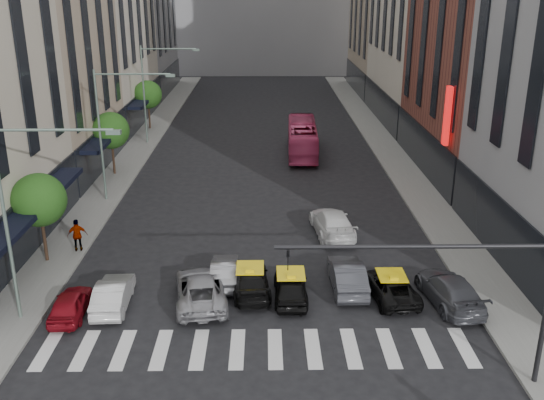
{
  "coord_description": "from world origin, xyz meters",
  "views": [
    {
      "loc": [
        0.19,
        -20.36,
        14.54
      ],
      "look_at": [
        0.56,
        8.89,
        4.0
      ],
      "focal_mm": 40.0,
      "sensor_mm": 36.0,
      "label": 1
    }
  ],
  "objects_px": {
    "streetlamp_near": "(24,198)",
    "streetlamp_mid": "(113,118)",
    "streetlamp_far": "(153,82)",
    "taxi_left": "(250,280)",
    "car_red": "(70,304)",
    "bus": "(302,138)",
    "pedestrian_far": "(78,235)",
    "taxi_center": "(291,286)",
    "car_white_front": "(113,294)"
  },
  "relations": [
    {
      "from": "streetlamp_far",
      "to": "taxi_left",
      "type": "relative_size",
      "value": 2.0
    },
    {
      "from": "bus",
      "to": "pedestrian_far",
      "type": "xyz_separation_m",
      "value": [
        -13.96,
        -20.99,
        -0.36
      ]
    },
    {
      "from": "streetlamp_far",
      "to": "car_white_front",
      "type": "height_order",
      "value": "streetlamp_far"
    },
    {
      "from": "streetlamp_far",
      "to": "car_white_front",
      "type": "relative_size",
      "value": 2.19
    },
    {
      "from": "car_red",
      "to": "streetlamp_far",
      "type": "bearing_deg",
      "value": -89.55
    },
    {
      "from": "streetlamp_mid",
      "to": "pedestrian_far",
      "type": "distance_m",
      "value": 10.01
    },
    {
      "from": "streetlamp_mid",
      "to": "pedestrian_far",
      "type": "bearing_deg",
      "value": -92.33
    },
    {
      "from": "streetlamp_mid",
      "to": "pedestrian_far",
      "type": "xyz_separation_m",
      "value": [
        -0.36,
        -8.77,
        -4.81
      ]
    },
    {
      "from": "streetlamp_near",
      "to": "pedestrian_far",
      "type": "bearing_deg",
      "value": 92.82
    },
    {
      "from": "streetlamp_mid",
      "to": "bus",
      "type": "relative_size",
      "value": 0.86
    },
    {
      "from": "bus",
      "to": "pedestrian_far",
      "type": "height_order",
      "value": "bus"
    },
    {
      "from": "streetlamp_far",
      "to": "taxi_left",
      "type": "xyz_separation_m",
      "value": [
        9.5,
        -29.51,
        -5.25
      ]
    },
    {
      "from": "streetlamp_mid",
      "to": "car_white_front",
      "type": "height_order",
      "value": "streetlamp_mid"
    },
    {
      "from": "streetlamp_near",
      "to": "streetlamp_mid",
      "type": "xyz_separation_m",
      "value": [
        0.0,
        16.0,
        0.0
      ]
    },
    {
      "from": "car_white_front",
      "to": "taxi_center",
      "type": "relative_size",
      "value": 1.03
    },
    {
      "from": "taxi_center",
      "to": "streetlamp_near",
      "type": "bearing_deg",
      "value": 8.75
    },
    {
      "from": "car_white_front",
      "to": "taxi_left",
      "type": "distance_m",
      "value": 6.59
    },
    {
      "from": "streetlamp_mid",
      "to": "taxi_center",
      "type": "xyz_separation_m",
      "value": [
        11.47,
        -14.26,
        -5.22
      ]
    },
    {
      "from": "streetlamp_near",
      "to": "pedestrian_far",
      "type": "relative_size",
      "value": 4.77
    },
    {
      "from": "car_red",
      "to": "bus",
      "type": "height_order",
      "value": "bus"
    },
    {
      "from": "streetlamp_near",
      "to": "streetlamp_mid",
      "type": "relative_size",
      "value": 1.0
    },
    {
      "from": "streetlamp_mid",
      "to": "taxi_center",
      "type": "distance_m",
      "value": 19.03
    },
    {
      "from": "car_white_front",
      "to": "taxi_center",
      "type": "bearing_deg",
      "value": -177.85
    },
    {
      "from": "streetlamp_mid",
      "to": "car_white_front",
      "type": "xyz_separation_m",
      "value": [
        3.04,
        -14.87,
        -5.23
      ]
    },
    {
      "from": "car_red",
      "to": "bus",
      "type": "distance_m",
      "value": 30.53
    },
    {
      "from": "streetlamp_mid",
      "to": "bus",
      "type": "xyz_separation_m",
      "value": [
        13.61,
        12.23,
        -4.45
      ]
    },
    {
      "from": "streetlamp_mid",
      "to": "pedestrian_far",
      "type": "height_order",
      "value": "streetlamp_mid"
    },
    {
      "from": "car_white_front",
      "to": "bus",
      "type": "bearing_deg",
      "value": -113.31
    },
    {
      "from": "car_white_front",
      "to": "taxi_center",
      "type": "height_order",
      "value": "taxi_center"
    },
    {
      "from": "taxi_left",
      "to": "pedestrian_far",
      "type": "height_order",
      "value": "pedestrian_far"
    },
    {
      "from": "car_red",
      "to": "taxi_center",
      "type": "bearing_deg",
      "value": -173.9
    },
    {
      "from": "streetlamp_near",
      "to": "car_red",
      "type": "xyz_separation_m",
      "value": [
        1.26,
        0.32,
        -5.29
      ]
    },
    {
      "from": "car_red",
      "to": "taxi_center",
      "type": "xyz_separation_m",
      "value": [
        10.2,
        1.42,
        0.07
      ]
    },
    {
      "from": "streetlamp_far",
      "to": "bus",
      "type": "xyz_separation_m",
      "value": [
        13.61,
        -3.77,
        -4.45
      ]
    },
    {
      "from": "taxi_center",
      "to": "streetlamp_mid",
      "type": "bearing_deg",
      "value": -51.08
    },
    {
      "from": "taxi_left",
      "to": "taxi_center",
      "type": "height_order",
      "value": "taxi_center"
    },
    {
      "from": "taxi_center",
      "to": "pedestrian_far",
      "type": "relative_size",
      "value": 2.12
    },
    {
      "from": "streetlamp_near",
      "to": "taxi_left",
      "type": "distance_m",
      "value": 11.13
    },
    {
      "from": "streetlamp_mid",
      "to": "taxi_left",
      "type": "bearing_deg",
      "value": -54.9
    },
    {
      "from": "bus",
      "to": "pedestrian_far",
      "type": "relative_size",
      "value": 5.52
    },
    {
      "from": "streetlamp_near",
      "to": "streetlamp_mid",
      "type": "distance_m",
      "value": 16.0
    },
    {
      "from": "taxi_left",
      "to": "pedestrian_far",
      "type": "xyz_separation_m",
      "value": [
        -9.85,
        4.75,
        0.44
      ]
    },
    {
      "from": "pedestrian_far",
      "to": "car_red",
      "type": "bearing_deg",
      "value": 89.81
    },
    {
      "from": "bus",
      "to": "car_red",
      "type": "bearing_deg",
      "value": 68.2
    },
    {
      "from": "car_white_front",
      "to": "pedestrian_far",
      "type": "xyz_separation_m",
      "value": [
        -3.4,
        6.11,
        0.42
      ]
    },
    {
      "from": "streetlamp_far",
      "to": "pedestrian_far",
      "type": "bearing_deg",
      "value": -90.82
    },
    {
      "from": "streetlamp_near",
      "to": "car_white_front",
      "type": "distance_m",
      "value": 6.15
    },
    {
      "from": "bus",
      "to": "streetlamp_near",
      "type": "bearing_deg",
      "value": 66.33
    },
    {
      "from": "car_red",
      "to": "car_white_front",
      "type": "bearing_deg",
      "value": -157.42
    },
    {
      "from": "streetlamp_near",
      "to": "pedestrian_far",
      "type": "xyz_separation_m",
      "value": [
        -0.36,
        7.23,
        -4.81
      ]
    }
  ]
}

